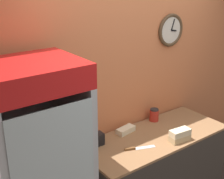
{
  "coord_description": "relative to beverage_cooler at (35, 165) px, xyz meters",
  "views": [
    {
      "loc": [
        -2.03,
        -1.12,
        2.44
      ],
      "look_at": [
        -0.55,
        0.88,
        1.51
      ],
      "focal_mm": 50.0,
      "sensor_mm": 36.0,
      "label": 1
    }
  ],
  "objects": [
    {
      "name": "wall_back",
      "position": [
        1.28,
        0.35,
        0.33
      ],
      "size": [
        5.2,
        0.09,
        2.7
      ],
      "color": "#D17547",
      "rests_on": "ground_plane"
    },
    {
      "name": "sandwich_stack_bottom",
      "position": [
        1.39,
        -0.26,
        -0.11
      ],
      "size": [
        0.22,
        0.12,
        0.06
      ],
      "color": "tan",
      "rests_on": "prep_counter"
    },
    {
      "name": "sandwich_flat_left",
      "position": [
        1.08,
        0.19,
        -0.11
      ],
      "size": [
        0.22,
        0.12,
        0.06
      ],
      "color": "beige",
      "rests_on": "prep_counter"
    },
    {
      "name": "condiment_jar",
      "position": [
        1.51,
        0.22,
        -0.07
      ],
      "size": [
        0.1,
        0.1,
        0.14
      ],
      "color": "#B72D23",
      "rests_on": "prep_counter"
    },
    {
      "name": "prep_counter",
      "position": [
        1.28,
        -0.03,
        -0.58
      ],
      "size": [
        1.58,
        0.66,
        0.88
      ],
      "color": "#332D28",
      "rests_on": "ground_plane"
    },
    {
      "name": "napkin_dispenser",
      "position": [
        0.7,
        0.16,
        -0.08
      ],
      "size": [
        0.11,
        0.09,
        0.12
      ],
      "color": "black",
      "rests_on": "prep_counter"
    },
    {
      "name": "chefs_knife",
      "position": [
        0.94,
        -0.12,
        -0.13
      ],
      "size": [
        0.3,
        0.14,
        0.02
      ],
      "color": "silver",
      "rests_on": "prep_counter"
    },
    {
      "name": "sandwich_stack_middle",
      "position": [
        1.39,
        -0.26,
        -0.04
      ],
      "size": [
        0.22,
        0.12,
        0.06
      ],
      "color": "beige",
      "rests_on": "sandwich_stack_bottom"
    },
    {
      "name": "beverage_cooler",
      "position": [
        0.0,
        0.0,
        0.0
      ],
      "size": [
        0.71,
        0.68,
        1.88
      ],
      "color": "#B2B7BC",
      "rests_on": "ground_plane"
    }
  ]
}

